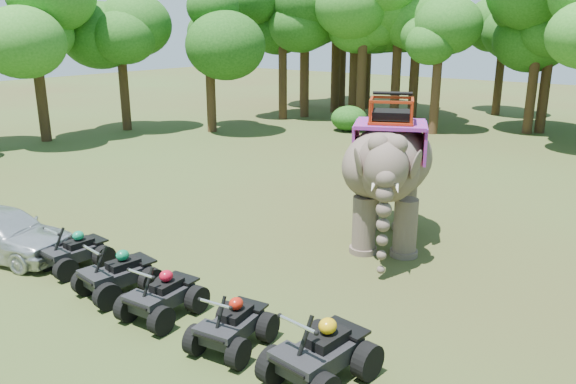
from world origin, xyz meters
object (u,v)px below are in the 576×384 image
at_px(atv_1, 117,268).
at_px(atv_2, 162,290).
at_px(atv_3, 232,319).
at_px(parked_car, 1,232).
at_px(elephant, 388,170).
at_px(atv_0, 74,247).
at_px(atv_4, 321,345).

relative_size(atv_1, atv_2, 1.04).
height_order(atv_1, atv_3, atv_1).
height_order(parked_car, atv_2, parked_car).
bearing_deg(atv_2, elephant, 71.80).
bearing_deg(atv_1, elephant, 71.18).
bearing_deg(atv_2, atv_0, 171.06).
bearing_deg(elephant, atv_3, -112.81).
bearing_deg(atv_2, atv_4, -2.46).
height_order(atv_0, atv_2, atv_2).
relative_size(elephant, atv_0, 3.06).
height_order(elephant, atv_0, elephant).
relative_size(parked_car, atv_2, 2.47).
bearing_deg(atv_0, atv_4, 1.94).
bearing_deg(atv_1, atv_2, 4.13).
distance_m(parked_car, atv_4, 9.55).
xyz_separation_m(atv_1, atv_4, (5.37, -0.01, 0.05)).
bearing_deg(elephant, atv_2, -129.25).
relative_size(atv_3, atv_4, 0.86).
distance_m(elephant, atv_1, 7.38).
height_order(atv_0, atv_3, atv_0).
bearing_deg(parked_car, atv_3, -102.16).
distance_m(elephant, atv_3, 6.75).
bearing_deg(atv_0, atv_3, 0.25).
height_order(parked_car, atv_3, parked_car).
distance_m(atv_1, atv_3, 3.49).
xyz_separation_m(atv_0, atv_1, (1.97, -0.21, 0.04)).
bearing_deg(atv_1, atv_0, -178.35).
bearing_deg(atv_3, atv_2, 171.88).
height_order(atv_1, atv_4, atv_4).
xyz_separation_m(atv_3, atv_4, (1.88, 0.11, 0.09)).
xyz_separation_m(parked_car, atv_3, (7.66, 0.33, -0.10)).
distance_m(parked_car, atv_0, 2.30).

